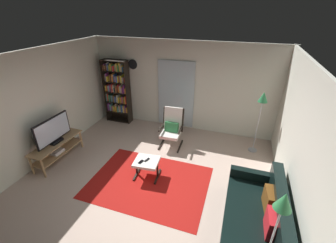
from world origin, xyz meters
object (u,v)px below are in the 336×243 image
at_px(ottoman, 147,163).
at_px(cell_phone, 141,162).
at_px(tv_remote, 147,160).
at_px(floor_lamp_by_shelf, 262,103).
at_px(floor_lamp_by_sofa, 280,215).
at_px(bookshelf_near_tv, 117,90).
at_px(television, 53,131).
at_px(leather_sofa, 256,217).
at_px(tv_stand, 57,148).
at_px(wall_clock, 133,64).
at_px(lounge_armchair, 172,126).

bearing_deg(ottoman, cell_phone, -136.31).
distance_m(ottoman, tv_remote, 0.08).
bearing_deg(floor_lamp_by_shelf, floor_lamp_by_sofa, -88.49).
relative_size(bookshelf_near_tv, floor_lamp_by_shelf, 1.23).
height_order(ottoman, cell_phone, cell_phone).
height_order(television, floor_lamp_by_shelf, floor_lamp_by_shelf).
bearing_deg(leather_sofa, cell_phone, 166.09).
height_order(tv_stand, floor_lamp_by_shelf, floor_lamp_by_shelf).
height_order(bookshelf_near_tv, floor_lamp_by_shelf, bookshelf_near_tv).
xyz_separation_m(leather_sofa, floor_lamp_by_shelf, (-0.03, 2.48, 1.05)).
relative_size(tv_stand, television, 1.37).
distance_m(tv_stand, ottoman, 2.29).
xyz_separation_m(leather_sofa, cell_phone, (-2.35, 0.58, 0.12)).
relative_size(tv_stand, tv_remote, 9.52).
height_order(cell_phone, floor_lamp_by_shelf, floor_lamp_by_shelf).
xyz_separation_m(leather_sofa, wall_clock, (-3.70, 3.11, 1.55)).
distance_m(bookshelf_near_tv, lounge_armchair, 2.28).
xyz_separation_m(bookshelf_near_tv, floor_lamp_by_sofa, (4.27, -3.76, 0.27)).
xyz_separation_m(ottoman, floor_lamp_by_shelf, (2.23, 1.81, 1.01)).
relative_size(leather_sofa, floor_lamp_by_shelf, 1.08).
height_order(television, ottoman, television).
distance_m(tv_remote, floor_lamp_by_shelf, 3.01).
bearing_deg(wall_clock, leather_sofa, -40.01).
xyz_separation_m(floor_lamp_by_shelf, wall_clock, (-3.68, 0.63, 0.50)).
bearing_deg(tv_remote, ottoman, -90.99).
distance_m(tv_stand, leather_sofa, 4.58).
relative_size(bookshelf_near_tv, tv_remote, 13.82).
bearing_deg(lounge_armchair, tv_stand, -146.59).
bearing_deg(floor_lamp_by_shelf, cell_phone, -140.72).
bearing_deg(ottoman, tv_stand, -176.34).
bearing_deg(bookshelf_near_tv, wall_clock, 20.52).
bearing_deg(tv_stand, tv_remote, 4.05).
height_order(tv_remote, cell_phone, tv_remote).
distance_m(leather_sofa, lounge_armchair, 3.01).
height_order(television, bookshelf_near_tv, bookshelf_near_tv).
relative_size(leather_sofa, lounge_armchair, 1.71).
height_order(tv_remote, floor_lamp_by_shelf, floor_lamp_by_shelf).
distance_m(tv_stand, wall_clock, 3.11).
relative_size(lounge_armchair, ottoman, 1.80).
bearing_deg(tv_stand, cell_phone, 1.55).
distance_m(lounge_armchair, floor_lamp_by_sofa, 3.77).
bearing_deg(lounge_armchair, wall_clock, 147.26).
bearing_deg(lounge_armchair, cell_phone, -97.60).
bearing_deg(floor_lamp_by_shelf, tv_remote, -141.09).
height_order(cell_phone, floor_lamp_by_sofa, floor_lamp_by_sofa).
bearing_deg(wall_clock, ottoman, -59.34).
bearing_deg(floor_lamp_by_shelf, leather_sofa, -89.42).
relative_size(leather_sofa, wall_clock, 6.02).
relative_size(lounge_armchair, cell_phone, 7.30).
bearing_deg(bookshelf_near_tv, cell_phone, -51.48).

